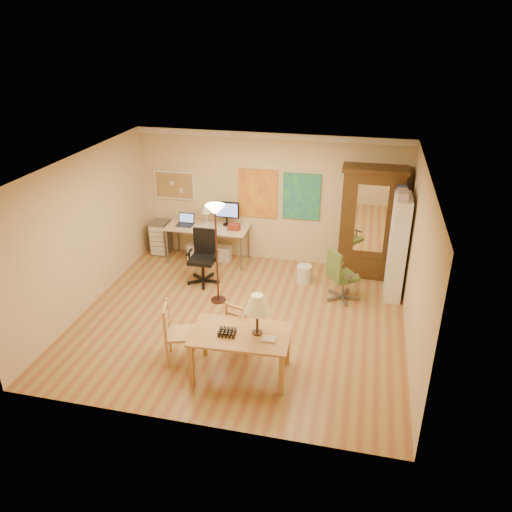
% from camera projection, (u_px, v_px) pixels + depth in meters
% --- Properties ---
extents(floor, '(5.50, 5.50, 0.00)m').
position_uv_depth(floor, '(240.00, 319.00, 8.57)').
color(floor, '#985936').
rests_on(floor, ground).
extents(crown_molding, '(5.50, 0.08, 0.12)m').
position_uv_depth(crown_molding, '(270.00, 136.00, 9.60)').
color(crown_molding, white).
rests_on(crown_molding, floor).
extents(corkboard, '(0.90, 0.04, 0.62)m').
position_uv_depth(corkboard, '(175.00, 185.00, 10.51)').
color(corkboard, '#A2774C').
rests_on(corkboard, floor).
extents(art_panel_left, '(0.80, 0.04, 1.00)m').
position_uv_depth(art_panel_left, '(258.00, 194.00, 10.17)').
color(art_panel_left, yellow).
rests_on(art_panel_left, floor).
extents(art_panel_right, '(0.75, 0.04, 0.95)m').
position_uv_depth(art_panel_right, '(301.00, 197.00, 9.99)').
color(art_panel_right, teal).
rests_on(art_panel_right, floor).
extents(dining_table, '(1.43, 0.90, 1.31)m').
position_uv_depth(dining_table, '(246.00, 325.00, 6.92)').
color(dining_table, olive).
rests_on(dining_table, floor).
extents(ladder_chair_back, '(0.49, 0.48, 0.85)m').
position_uv_depth(ladder_chair_back, '(241.00, 326.00, 7.67)').
color(ladder_chair_back, '#B47F52').
rests_on(ladder_chair_back, floor).
extents(ladder_chair_left, '(0.52, 0.54, 0.95)m').
position_uv_depth(ladder_chair_left, '(178.00, 334.00, 7.40)').
color(ladder_chair_left, '#B47F52').
rests_on(ladder_chair_left, floor).
extents(torchiere_lamp, '(0.34, 0.34, 1.85)m').
position_uv_depth(torchiere_lamp, '(216.00, 225.00, 8.51)').
color(torchiere_lamp, '#45251B').
rests_on(torchiere_lamp, floor).
extents(computer_desk, '(1.70, 0.75, 1.29)m').
position_uv_depth(computer_desk, '(210.00, 239.00, 10.51)').
color(computer_desk, '#C3A98F').
rests_on(computer_desk, floor).
extents(office_chair_black, '(0.65, 0.65, 1.05)m').
position_uv_depth(office_chair_black, '(204.00, 269.00, 9.69)').
color(office_chair_black, black).
rests_on(office_chair_black, floor).
extents(office_chair_green, '(0.63, 0.63, 1.00)m').
position_uv_depth(office_chair_green, '(341.00, 286.00, 9.09)').
color(office_chair_green, slate).
rests_on(office_chair_green, floor).
extents(drawer_cart, '(0.36, 0.44, 0.73)m').
position_uv_depth(drawer_cart, '(161.00, 237.00, 10.87)').
color(drawer_cart, slate).
rests_on(drawer_cart, floor).
extents(armoire, '(1.20, 0.57, 2.21)m').
position_uv_depth(armoire, '(369.00, 229.00, 9.72)').
color(armoire, '#3B2610').
rests_on(armoire, floor).
extents(bookshelf, '(0.29, 0.77, 1.92)m').
position_uv_depth(bookshelf, '(397.00, 248.00, 8.96)').
color(bookshelf, white).
rests_on(bookshelf, floor).
extents(wastebin, '(0.29, 0.29, 0.36)m').
position_uv_depth(wastebin, '(304.00, 274.00, 9.69)').
color(wastebin, silver).
rests_on(wastebin, floor).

